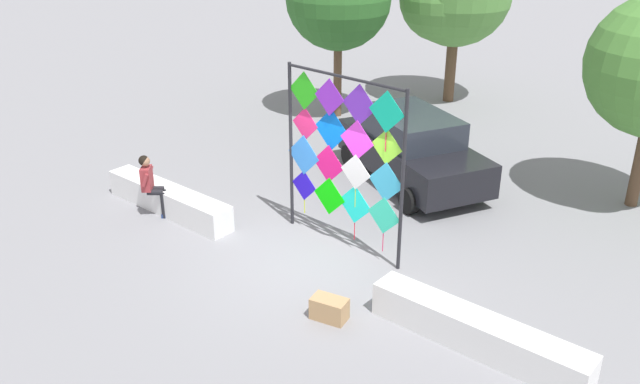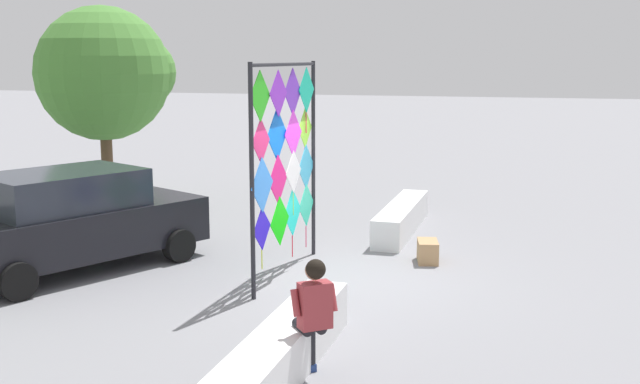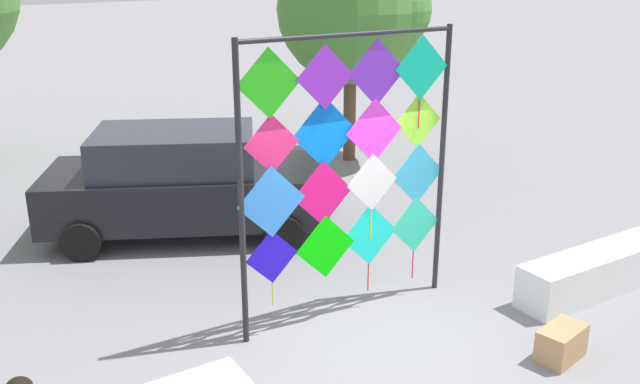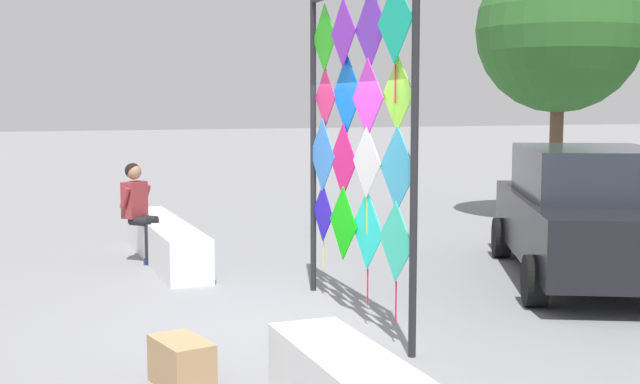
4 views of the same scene
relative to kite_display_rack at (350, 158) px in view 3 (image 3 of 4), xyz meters
The scene contains 6 objects.
ground 2.28m from the kite_display_rack, 95.58° to the right, with size 120.00×120.00×0.00m, color gray.
plaza_ledge_right 4.30m from the kite_display_rack, 19.18° to the right, with size 3.62×0.56×0.58m, color white.
kite_display_rack is the anchor object (origin of this frame).
parked_car 3.88m from the kite_display_rack, 101.20° to the left, with size 4.78×3.65×1.71m.
cardboard_box_large 3.19m from the kite_display_rack, 56.45° to the right, with size 0.60×0.35×0.39m, color tan.
tree_palm_like 7.00m from the kite_display_rack, 54.74° to the left, with size 3.08×3.08×4.76m.
Camera 3 is at (-4.40, -5.54, 4.36)m, focal length 39.33 mm.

